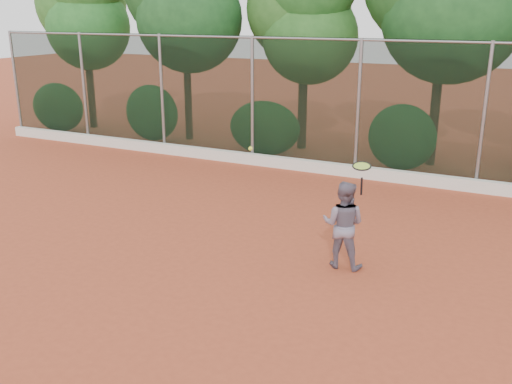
% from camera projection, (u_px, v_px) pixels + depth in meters
% --- Properties ---
extents(ground, '(80.00, 80.00, 0.00)m').
position_uv_depth(ground, '(229.00, 284.00, 9.02)').
color(ground, '#A84427').
rests_on(ground, ground).
extents(concrete_curb, '(24.00, 0.20, 0.30)m').
position_uv_depth(concrete_curb, '(353.00, 171.00, 14.83)').
color(concrete_curb, silver).
rests_on(concrete_curb, ground).
extents(tennis_player, '(0.75, 0.60, 1.50)m').
position_uv_depth(tennis_player, '(343.00, 225.00, 9.46)').
color(tennis_player, slate).
rests_on(tennis_player, ground).
extents(chainlink_fence, '(24.09, 0.09, 3.50)m').
position_uv_depth(chainlink_fence, '(358.00, 105.00, 14.47)').
color(chainlink_fence, black).
rests_on(chainlink_fence, ground).
extents(foliage_backdrop, '(23.70, 3.63, 7.55)m').
position_uv_depth(foliage_backdrop, '(364.00, 0.00, 15.62)').
color(foliage_backdrop, '#492E1C').
rests_on(foliage_backdrop, ground).
extents(tennis_racket, '(0.36, 0.35, 0.55)m').
position_uv_depth(tennis_racket, '(362.00, 168.00, 8.97)').
color(tennis_racket, black).
rests_on(tennis_racket, ground).
extents(tennis_ball_in_flight, '(0.07, 0.07, 0.07)m').
position_uv_depth(tennis_ball_in_flight, '(251.00, 149.00, 9.85)').
color(tennis_ball_in_flight, '#E8F738').
rests_on(tennis_ball_in_flight, ground).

